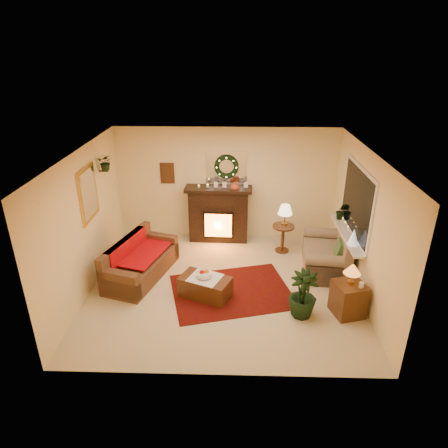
{
  "coord_description": "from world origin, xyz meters",
  "views": [
    {
      "loc": [
        0.2,
        -6.47,
        4.26
      ],
      "look_at": [
        0.0,
        0.35,
        1.15
      ],
      "focal_mm": 32.0,
      "sensor_mm": 36.0,
      "label": 1
    }
  ],
  "objects_px": {
    "loveseat": "(326,250)",
    "side_table_round": "(283,238)",
    "fireplace": "(219,218)",
    "end_table_square": "(348,300)",
    "coffee_table": "(205,286)",
    "sofa": "(141,257)"
  },
  "relations": [
    {
      "from": "loveseat",
      "to": "end_table_square",
      "type": "height_order",
      "value": "loveseat"
    },
    {
      "from": "coffee_table",
      "to": "end_table_square",
      "type": "bearing_deg",
      "value": 13.16
    },
    {
      "from": "fireplace",
      "to": "end_table_square",
      "type": "xyz_separation_m",
      "value": [
        2.32,
        -2.79,
        -0.28
      ]
    },
    {
      "from": "loveseat",
      "to": "side_table_round",
      "type": "height_order",
      "value": "loveseat"
    },
    {
      "from": "side_table_round",
      "to": "loveseat",
      "type": "bearing_deg",
      "value": -42.67
    },
    {
      "from": "side_table_round",
      "to": "coffee_table",
      "type": "height_order",
      "value": "side_table_round"
    },
    {
      "from": "loveseat",
      "to": "coffee_table",
      "type": "relative_size",
      "value": 1.61
    },
    {
      "from": "fireplace",
      "to": "side_table_round",
      "type": "relative_size",
      "value": 2.16
    },
    {
      "from": "sofa",
      "to": "end_table_square",
      "type": "distance_m",
      "value": 3.94
    },
    {
      "from": "loveseat",
      "to": "side_table_round",
      "type": "bearing_deg",
      "value": 144.33
    },
    {
      "from": "sofa",
      "to": "coffee_table",
      "type": "bearing_deg",
      "value": -9.5
    },
    {
      "from": "sofa",
      "to": "end_table_square",
      "type": "bearing_deg",
      "value": 0.69
    },
    {
      "from": "fireplace",
      "to": "loveseat",
      "type": "distance_m",
      "value": 2.58
    },
    {
      "from": "sofa",
      "to": "coffee_table",
      "type": "relative_size",
      "value": 1.97
    },
    {
      "from": "coffee_table",
      "to": "side_table_round",
      "type": "bearing_deg",
      "value": 71.86
    },
    {
      "from": "fireplace",
      "to": "coffee_table",
      "type": "height_order",
      "value": "fireplace"
    },
    {
      "from": "loveseat",
      "to": "coffee_table",
      "type": "distance_m",
      "value": 2.62
    },
    {
      "from": "sofa",
      "to": "side_table_round",
      "type": "bearing_deg",
      "value": 38.38
    },
    {
      "from": "fireplace",
      "to": "end_table_square",
      "type": "height_order",
      "value": "fireplace"
    },
    {
      "from": "loveseat",
      "to": "side_table_round",
      "type": "xyz_separation_m",
      "value": [
        -0.79,
        0.73,
        -0.09
      ]
    },
    {
      "from": "sofa",
      "to": "fireplace",
      "type": "height_order",
      "value": "fireplace"
    },
    {
      "from": "coffee_table",
      "to": "loveseat",
      "type": "bearing_deg",
      "value": 47.44
    }
  ]
}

